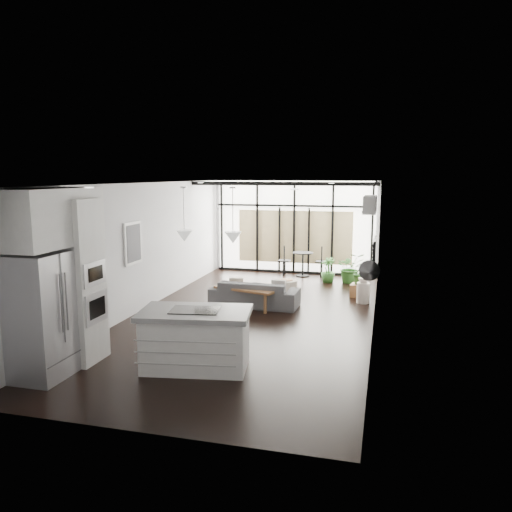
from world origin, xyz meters
The scene contains 28 objects.
floor centered at (0.00, 0.00, 0.00)m, with size 5.00×10.00×0.00m, color black.
ceiling centered at (0.00, 0.00, 2.80)m, with size 5.00×10.00×0.00m, color silver.
wall_left centered at (-2.50, 0.00, 1.40)m, with size 0.02×10.00×2.80m, color silver.
wall_right centered at (2.50, 0.00, 1.40)m, with size 0.02×10.00×2.80m, color silver.
wall_back centered at (0.00, 5.00, 1.40)m, with size 5.00×0.02×2.80m, color silver.
wall_front centered at (0.00, -5.00, 1.40)m, with size 5.00×0.02×2.80m, color silver.
glazing centered at (0.00, 4.88, 1.40)m, with size 5.00×0.20×2.80m, color black.
skylight centered at (0.00, 4.00, 2.77)m, with size 4.70×1.90×0.06m, color silver.
neighbour_building centered at (0.00, 4.95, 1.10)m, with size 3.50×0.02×1.60m, color beige.
island centered at (-0.11, -2.98, 0.46)m, with size 1.69×1.00×0.92m, color white.
cooktop centered at (-0.11, -2.98, 0.93)m, with size 0.74×0.50×0.01m, color black.
fridge centered at (-2.17, -3.85, 0.93)m, with size 0.72×0.90×1.87m, color #A7A7AD.
appliance_column centered at (-2.05, -3.14, 1.31)m, with size 0.67×0.71×2.61m, color white.
upper_cabinets centered at (-2.12, -3.50, 2.35)m, with size 0.62×1.75×0.86m, color white.
pendant_left centered at (-0.40, -2.65, 2.02)m, with size 0.26×0.26×0.18m, color silver.
pendant_right centered at (0.40, -2.65, 2.02)m, with size 0.26×0.26×0.18m, color silver.
sofa centered at (-0.17, 0.84, 0.39)m, with size 2.01×0.59×0.79m, color #48484B.
console_bench centered at (-0.33, 0.56, 0.23)m, with size 1.45×0.36×0.47m, color brown.
pouf centered at (0.37, 1.86, 0.21)m, with size 0.52×0.52×0.42m, color beige.
crate centered at (2.11, 2.32, 0.16)m, with size 0.41×0.41×0.31m, color brown.
plant_tall centered at (1.78, 3.89, 0.33)m, with size 0.77×0.85×0.67m, color #2D6123.
plant_med centered at (1.17, 3.76, 0.20)m, with size 0.39×0.70×0.39m, color #2D6123.
plant_crate centered at (2.11, 2.32, 0.44)m, with size 0.32×0.58×0.26m, color #2D6123.
milk_can centered at (2.22, 1.73, 0.30)m, with size 0.31×0.31×0.60m, color beige.
bistro_set centered at (0.35, 4.45, 0.38)m, with size 1.56×0.63×0.75m, color black.
tv centered at (2.46, 1.00, 1.30)m, with size 0.05×1.10×0.65m, color black.
ac_unit centered at (2.38, -0.80, 2.45)m, with size 0.22×0.90×0.30m, color white.
framed_art centered at (-2.47, -0.50, 1.55)m, with size 0.04×0.70×0.90m, color black.
Camera 1 is at (2.65, -9.90, 2.98)m, focal length 35.00 mm.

